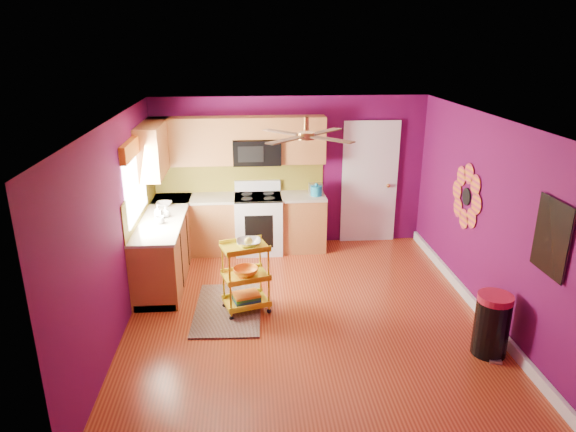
{
  "coord_description": "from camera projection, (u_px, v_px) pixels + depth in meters",
  "views": [
    {
      "loc": [
        -0.69,
        -5.8,
        3.38
      ],
      "look_at": [
        -0.2,
        0.4,
        1.21
      ],
      "focal_mm": 32.0,
      "sensor_mm": 36.0,
      "label": 1
    }
  ],
  "objects": [
    {
      "name": "ground",
      "position": [
        306.0,
        314.0,
        6.62
      ],
      "size": [
        5.0,
        5.0,
        0.0
      ],
      "primitive_type": "plane",
      "color": "maroon",
      "rests_on": "ground"
    },
    {
      "name": "room_envelope",
      "position": [
        310.0,
        193.0,
        6.09
      ],
      "size": [
        4.54,
        5.04,
        2.52
      ],
      "color": "#570944",
      "rests_on": "ground"
    },
    {
      "name": "lower_cabinets",
      "position": [
        209.0,
        235.0,
        8.09
      ],
      "size": [
        2.81,
        2.31,
        0.94
      ],
      "color": "#955728",
      "rests_on": "ground"
    },
    {
      "name": "electric_range",
      "position": [
        258.0,
        223.0,
        8.47
      ],
      "size": [
        0.76,
        0.66,
        1.13
      ],
      "color": "white",
      "rests_on": "ground"
    },
    {
      "name": "upper_cabinetry",
      "position": [
        212.0,
        145.0,
        7.98
      ],
      "size": [
        2.8,
        2.3,
        1.26
      ],
      "color": "#955728",
      "rests_on": "ground"
    },
    {
      "name": "left_window",
      "position": [
        134.0,
        167.0,
        6.87
      ],
      "size": [
        0.08,
        1.35,
        1.08
      ],
      "color": "white",
      "rests_on": "ground"
    },
    {
      "name": "panel_door",
      "position": [
        369.0,
        184.0,
        8.71
      ],
      "size": [
        0.95,
        0.11,
        2.15
      ],
      "color": "white",
      "rests_on": "ground"
    },
    {
      "name": "right_wall_art",
      "position": [
        500.0,
        212.0,
        6.0
      ],
      "size": [
        0.04,
        2.74,
        1.04
      ],
      "color": "black",
      "rests_on": "ground"
    },
    {
      "name": "ceiling_fan",
      "position": [
        306.0,
        135.0,
        6.06
      ],
      "size": [
        1.01,
        1.01,
        0.26
      ],
      "color": "#BF8C3F",
      "rests_on": "ground"
    },
    {
      "name": "shag_rug",
      "position": [
        228.0,
        309.0,
        6.72
      ],
      "size": [
        0.91,
        1.42,
        0.02
      ],
      "primitive_type": "cube",
      "rotation": [
        0.0,
        0.0,
        -0.04
      ],
      "color": "black",
      "rests_on": "ground"
    },
    {
      "name": "rolling_cart",
      "position": [
        246.0,
        274.0,
        6.55
      ],
      "size": [
        0.66,
        0.55,
        1.02
      ],
      "color": "yellow",
      "rests_on": "ground"
    },
    {
      "name": "trash_can",
      "position": [
        492.0,
        325.0,
        5.69
      ],
      "size": [
        0.45,
        0.46,
        0.73
      ],
      "color": "black",
      "rests_on": "ground"
    },
    {
      "name": "teal_kettle",
      "position": [
        316.0,
        191.0,
        8.33
      ],
      "size": [
        0.18,
        0.18,
        0.21
      ],
      "color": "teal",
      "rests_on": "lower_cabinets"
    },
    {
      "name": "toaster",
      "position": [
        316.0,
        189.0,
        8.42
      ],
      "size": [
        0.22,
        0.15,
        0.18
      ],
      "primitive_type": "cube",
      "color": "beige",
      "rests_on": "lower_cabinets"
    },
    {
      "name": "soap_bottle_a",
      "position": [
        158.0,
        212.0,
        7.24
      ],
      "size": [
        0.09,
        0.1,
        0.21
      ],
      "primitive_type": "imported",
      "color": "#EA3F72",
      "rests_on": "lower_cabinets"
    },
    {
      "name": "soap_bottle_b",
      "position": [
        166.0,
        212.0,
        7.33
      ],
      "size": [
        0.13,
        0.13,
        0.16
      ],
      "primitive_type": "imported",
      "color": "white",
      "rests_on": "lower_cabinets"
    },
    {
      "name": "counter_dish",
      "position": [
        164.0,
        204.0,
        7.84
      ],
      "size": [
        0.24,
        0.24,
        0.06
      ],
      "primitive_type": "imported",
      "color": "white",
      "rests_on": "lower_cabinets"
    },
    {
      "name": "counter_cup",
      "position": [
        160.0,
        220.0,
        7.08
      ],
      "size": [
        0.13,
        0.13,
        0.1
      ],
      "primitive_type": "imported",
      "color": "white",
      "rests_on": "lower_cabinets"
    }
  ]
}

